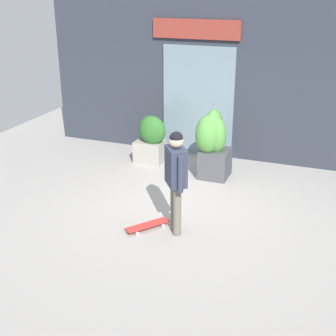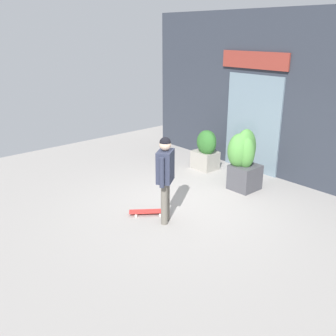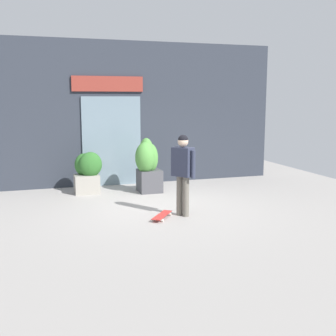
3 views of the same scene
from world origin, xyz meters
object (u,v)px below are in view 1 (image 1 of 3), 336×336
Objects in this scene: skateboarder at (176,173)px; planter_box_left at (213,142)px; skateboard at (147,225)px; planter_box_right at (151,136)px.

skateboarder reaches higher than planter_box_left.
skateboard is at bearing -28.31° from skateboarder.
planter_box_left is at bearing -13.56° from planter_box_right.
planter_box_left is 1.31× the size of planter_box_right.
skateboarder reaches higher than skateboard.
skateboarder is 1.08m from skateboard.
skateboard is 3.12m from planter_box_right.
skateboarder is at bearing -87.71° from planter_box_left.
skateboarder is 3.25m from planter_box_right.
skateboarder is 1.20× the size of planter_box_left.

